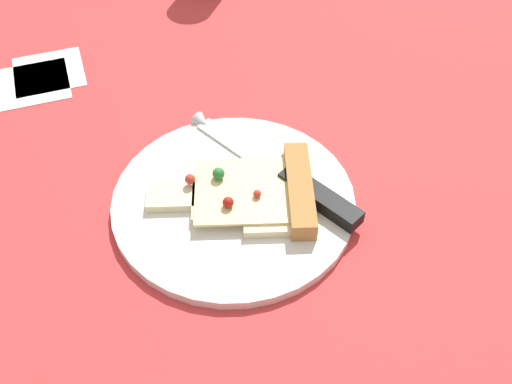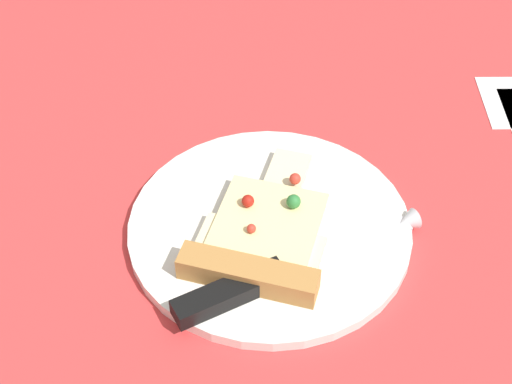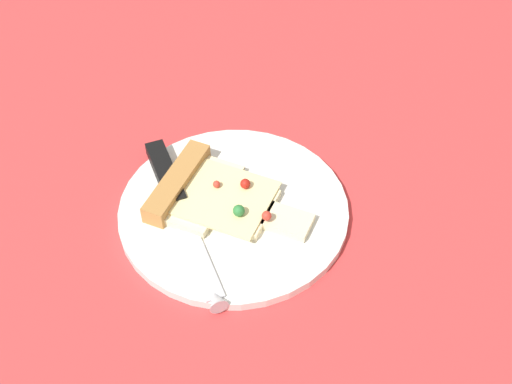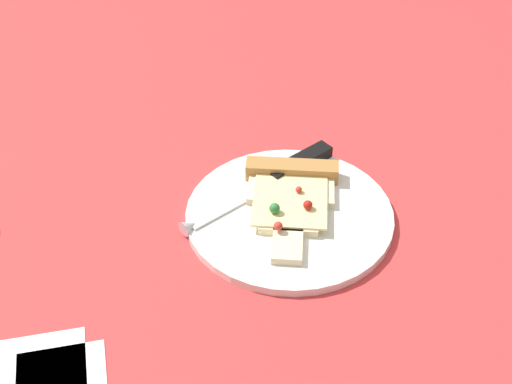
{
  "view_description": "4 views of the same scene",
  "coord_description": "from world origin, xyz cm",
  "views": [
    {
      "loc": [
        -20.43,
        -44.95,
        48.84
      ],
      "look_at": [
        -7.48,
        -6.11,
        3.14
      ],
      "focal_mm": 42.01,
      "sensor_mm": 36.0,
      "label": 1
    },
    {
      "loc": [
        38.34,
        -6.07,
        53.35
      ],
      "look_at": [
        -11.82,
        -5.66,
        2.85
      ],
      "focal_mm": 54.55,
      "sensor_mm": 36.0,
      "label": 2
    },
    {
      "loc": [
        -17.6,
        43.62,
        56.58
      ],
      "look_at": [
        -11.88,
        -5.49,
        2.75
      ],
      "focal_mm": 46.14,
      "sensor_mm": 36.0,
      "label": 3
    },
    {
      "loc": [
        -75.93,
        14.0,
        63.29
      ],
      "look_at": [
        -7.17,
        -0.67,
        3.23
      ],
      "focal_mm": 52.49,
      "sensor_mm": 36.0,
      "label": 4
    }
  ],
  "objects": [
    {
      "name": "ground_plane",
      "position": [
        -0.05,
        0.02,
        -1.5
      ],
      "size": [
        151.35,
        151.35,
        3.0
      ],
      "color": "#D13838",
      "rests_on": "ground"
    },
    {
      "name": "plate",
      "position": [
        -9.46,
        -4.44,
        0.55
      ],
      "size": [
        25.87,
        25.87,
        1.1
      ],
      "primitive_type": "cylinder",
      "color": "white",
      "rests_on": "ground_plane"
    },
    {
      "name": "pizza_slice",
      "position": [
        -7.0,
        -5.16,
        1.89
      ],
      "size": [
        18.9,
        13.65,
        2.62
      ],
      "rotation": [
        0.0,
        0.0,
        1.28
      ],
      "color": "beige",
      "rests_on": "plate"
    },
    {
      "name": "knife",
      "position": [
        -3.18,
        -3.86,
        1.7
      ],
      "size": [
        13.07,
        22.2,
        2.45
      ],
      "rotation": [
        0.0,
        0.0,
        0.49
      ],
      "color": "silver",
      "rests_on": "plate"
    }
  ]
}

